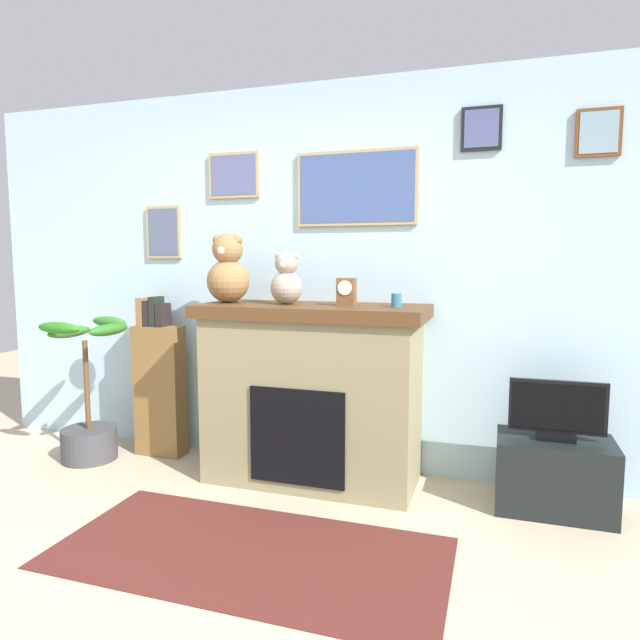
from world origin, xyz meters
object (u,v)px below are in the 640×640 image
(television, at_px, (557,412))
(mantel_clock, at_px, (346,292))
(potted_plant, at_px, (89,414))
(tv_stand, at_px, (554,474))
(teddy_bear_brown, at_px, (228,272))
(teddy_bear_grey, at_px, (286,281))
(fireplace, at_px, (313,392))
(candle_jar, at_px, (396,300))
(bookshelf, at_px, (160,384))

(television, xyz_separation_m, mantel_clock, (-1.23, -0.02, 0.66))
(potted_plant, relative_size, tv_stand, 1.61)
(teddy_bear_brown, bearing_deg, teddy_bear_grey, 0.02)
(fireplace, relative_size, tv_stand, 2.29)
(tv_stand, relative_size, candle_jar, 7.61)
(teddy_bear_brown, xyz_separation_m, teddy_bear_grey, (0.41, 0.00, -0.05))
(mantel_clock, xyz_separation_m, teddy_bear_brown, (-0.81, 0.00, 0.12))
(potted_plant, distance_m, television, 3.10)
(fireplace, distance_m, tv_stand, 1.50)
(teddy_bear_grey, bearing_deg, mantel_clock, -0.13)
(candle_jar, height_order, teddy_bear_grey, teddy_bear_grey)
(fireplace, bearing_deg, teddy_bear_brown, -178.20)
(potted_plant, height_order, mantel_clock, mantel_clock)
(candle_jar, relative_size, teddy_bear_brown, 0.18)
(television, bearing_deg, bookshelf, 177.83)
(fireplace, height_order, television, fireplace)
(television, distance_m, candle_jar, 1.10)
(fireplace, xyz_separation_m, teddy_bear_brown, (-0.58, -0.02, 0.77))
(bookshelf, bearing_deg, teddy_bear_brown, -10.47)
(television, distance_m, mantel_clock, 1.39)
(bookshelf, distance_m, teddy_bear_grey, 1.31)
(potted_plant, height_order, television, potted_plant)
(fireplace, bearing_deg, television, -0.11)
(tv_stand, bearing_deg, teddy_bear_brown, -179.52)
(candle_jar, xyz_separation_m, mantel_clock, (-0.31, -0.00, 0.04))
(tv_stand, distance_m, mantel_clock, 1.60)
(candle_jar, bearing_deg, teddy_bear_grey, -179.97)
(potted_plant, distance_m, candle_jar, 2.34)
(fireplace, bearing_deg, bookshelf, 175.36)
(candle_jar, distance_m, teddy_bear_brown, 1.13)
(mantel_clock, bearing_deg, fireplace, 175.20)
(teddy_bear_grey, bearing_deg, potted_plant, -174.59)
(tv_stand, xyz_separation_m, mantel_clock, (-1.23, -0.02, 1.02))
(tv_stand, bearing_deg, potted_plant, -177.12)
(potted_plant, xyz_separation_m, mantel_clock, (1.86, 0.14, 0.90))
(teddy_bear_grey, bearing_deg, tv_stand, 0.59)
(fireplace, xyz_separation_m, teddy_bear_grey, (-0.17, -0.02, 0.72))
(television, height_order, teddy_bear_grey, teddy_bear_grey)
(television, bearing_deg, fireplace, 179.89)
(bookshelf, xyz_separation_m, candle_jar, (1.75, -0.12, 0.66))
(mantel_clock, height_order, teddy_bear_grey, teddy_bear_grey)
(fireplace, distance_m, teddy_bear_brown, 0.97)
(candle_jar, bearing_deg, potted_plant, -176.33)
(bookshelf, bearing_deg, tv_stand, -2.15)
(potted_plant, distance_m, tv_stand, 3.10)
(television, relative_size, teddy_bear_grey, 1.55)
(potted_plant, height_order, candle_jar, candle_jar)
(television, relative_size, candle_jar, 6.24)
(bookshelf, height_order, mantel_clock, mantel_clock)
(bookshelf, xyz_separation_m, mantel_clock, (1.44, -0.12, 0.71))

